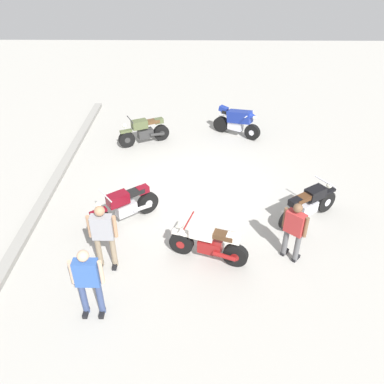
# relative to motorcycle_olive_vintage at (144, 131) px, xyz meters

# --- Properties ---
(ground_plane) EXTENTS (40.00, 40.00, 0.00)m
(ground_plane) POSITION_rel_motorcycle_olive_vintage_xyz_m (-3.32, -2.06, -0.49)
(ground_plane) COLOR #ADAAA3
(curb_edge) EXTENTS (14.00, 0.30, 0.15)m
(curb_edge) POSITION_rel_motorcycle_olive_vintage_xyz_m (-3.32, 2.54, -0.41)
(curb_edge) COLOR gray
(curb_edge) RESTS_ON ground
(motorcycle_olive_vintage) EXTENTS (1.03, 1.82, 1.07)m
(motorcycle_olive_vintage) POSITION_rel_motorcycle_olive_vintage_xyz_m (0.00, 0.00, 0.00)
(motorcycle_olive_vintage) COLOR black
(motorcycle_olive_vintage) RESTS_ON ground
(motorcycle_blue_sportbike) EXTENTS (1.20, 1.75, 1.14)m
(motorcycle_blue_sportbike) POSITION_rel_motorcycle_olive_vintage_xyz_m (0.73, -3.49, 0.11)
(motorcycle_blue_sportbike) COLOR black
(motorcycle_blue_sportbike) RESTS_ON ground
(motorcycle_black_cruiser) EXTENTS (1.27, 1.80, 1.09)m
(motorcycle_black_cruiser) POSITION_rel_motorcycle_olive_vintage_xyz_m (-4.58, -4.97, 0.03)
(motorcycle_black_cruiser) COLOR black
(motorcycle_black_cruiser) RESTS_ON ground
(motorcycle_maroon_cruiser) EXTENTS (1.37, 1.73, 1.09)m
(motorcycle_maroon_cruiser) POSITION_rel_motorcycle_olive_vintage_xyz_m (-4.73, -0.02, 0.03)
(motorcycle_maroon_cruiser) COLOR black
(motorcycle_maroon_cruiser) RESTS_ON ground
(motorcycle_cream_vintage) EXTENTS (0.93, 1.90, 1.07)m
(motorcycle_cream_vintage) POSITION_rel_motorcycle_olive_vintage_xyz_m (-6.15, -2.23, 0.00)
(motorcycle_cream_vintage) COLOR black
(motorcycle_cream_vintage) RESTS_ON ground
(person_in_gray_shirt) EXTENTS (0.31, 0.66, 1.73)m
(person_in_gray_shirt) POSITION_rel_motorcycle_olive_vintage_xyz_m (-6.40, 0.15, 0.51)
(person_in_gray_shirt) COLOR gray
(person_in_gray_shirt) RESTS_ON ground
(person_in_red_shirt) EXTENTS (0.52, 0.54, 1.61)m
(person_in_red_shirt) POSITION_rel_motorcycle_olive_vintage_xyz_m (-6.09, -4.20, 0.42)
(person_in_red_shirt) COLOR #59595B
(person_in_red_shirt) RESTS_ON ground
(person_in_blue_shirt) EXTENTS (0.31, 0.66, 1.71)m
(person_in_blue_shirt) POSITION_rel_motorcycle_olive_vintage_xyz_m (-7.77, 0.18, 0.49)
(person_in_blue_shirt) COLOR #384772
(person_in_blue_shirt) RESTS_ON ground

